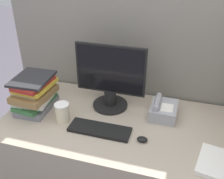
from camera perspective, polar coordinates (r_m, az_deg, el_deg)
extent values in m
cube|color=gray|center=(2.03, 4.48, -0.47)|extent=(1.87, 0.04, 1.43)
cube|color=tan|center=(1.91, 1.14, -15.79)|extent=(1.47, 0.77, 0.73)
cylinder|color=black|center=(1.82, -0.39, -3.31)|extent=(0.24, 0.24, 0.02)
cylinder|color=black|center=(1.79, -0.40, -1.66)|extent=(0.08, 0.08, 0.10)
cube|color=black|center=(1.69, -0.36, 4.36)|extent=(0.47, 0.02, 0.33)
cube|color=black|center=(1.69, -0.46, 4.22)|extent=(0.44, 0.01, 0.31)
cube|color=black|center=(1.60, -2.70, -8.69)|extent=(0.37, 0.13, 0.02)
ellipsoid|color=black|center=(1.53, 6.60, -10.72)|extent=(0.06, 0.05, 0.03)
cylinder|color=beige|center=(1.68, -10.74, -5.04)|extent=(0.09, 0.09, 0.12)
cylinder|color=white|center=(1.64, -10.94, -3.26)|extent=(0.09, 0.09, 0.01)
cube|color=slate|center=(1.86, -16.02, -3.41)|extent=(0.21, 0.30, 0.04)
cube|color=#38723F|center=(1.84, -16.38, -2.58)|extent=(0.20, 0.30, 0.03)
cube|color=silver|center=(1.82, -16.58, -1.80)|extent=(0.23, 0.25, 0.03)
cube|color=olive|center=(1.80, -16.56, -0.90)|extent=(0.23, 0.29, 0.04)
cube|color=#C6B78C|center=(1.80, -16.77, 0.24)|extent=(0.20, 0.23, 0.02)
cube|color=gold|center=(1.78, -16.40, 0.91)|extent=(0.21, 0.26, 0.03)
cube|color=maroon|center=(1.75, -16.76, 1.38)|extent=(0.19, 0.27, 0.03)
cube|color=#262628|center=(1.76, -16.98, 2.30)|extent=(0.24, 0.29, 0.02)
cube|color=#99999E|center=(1.73, 11.18, -4.53)|extent=(0.17, 0.21, 0.08)
cube|color=white|center=(1.69, 11.90, -3.90)|extent=(0.07, 0.09, 0.00)
cylinder|color=#99999E|center=(1.71, 9.86, -2.66)|extent=(0.04, 0.18, 0.04)
cube|color=white|center=(1.49, 21.87, -14.66)|extent=(0.22, 0.26, 0.02)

